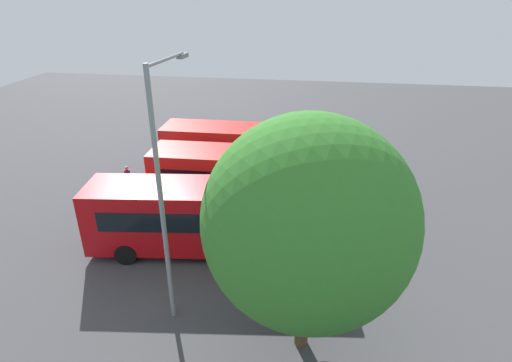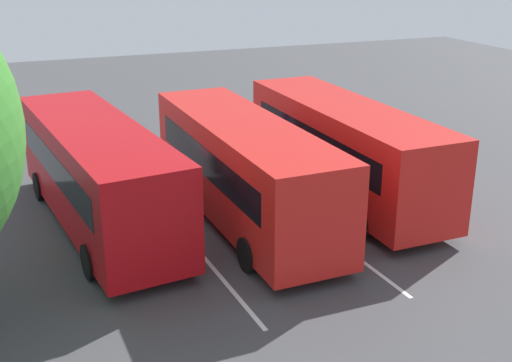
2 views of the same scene
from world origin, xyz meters
TOP-DOWN VIEW (x-y plane):
  - ground_plane at (0.00, 0.00)m, footprint 65.31×65.31m
  - bus_far_left at (0.34, -4.03)m, footprint 9.93×2.78m
  - bus_center_left at (-0.43, -0.14)m, footprint 9.95×2.85m
  - bus_center_right at (0.79, 4.05)m, footprint 10.10×3.64m
  - pedestrian at (6.40, -0.63)m, footprint 0.43×0.43m
  - lane_stripe_outer_left at (0.00, -1.92)m, footprint 12.90×0.76m
  - lane_stripe_inner_left at (0.00, 1.92)m, footprint 12.90×0.76m

SIDE VIEW (x-z plane):
  - ground_plane at x=0.00m, z-range 0.00..0.00m
  - lane_stripe_outer_left at x=0.00m, z-range 0.00..0.01m
  - lane_stripe_inner_left at x=0.00m, z-range 0.00..0.01m
  - pedestrian at x=6.40m, z-range 0.15..1.86m
  - bus_far_left at x=0.34m, z-range 0.16..3.31m
  - bus_center_left at x=-0.43m, z-range 0.16..3.31m
  - bus_center_right at x=0.79m, z-range 0.16..3.31m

